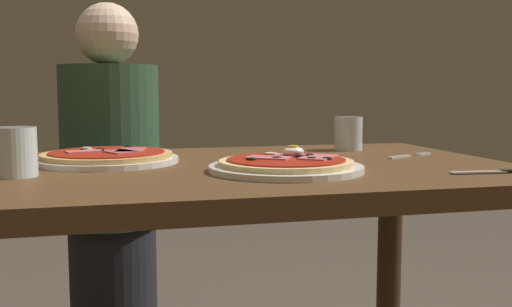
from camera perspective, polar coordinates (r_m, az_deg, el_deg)
The scene contains 8 objects.
dining_table at distance 1.28m, azimuth -3.64°, elevation -6.36°, with size 1.26×0.77×0.74m.
pizza_foreground at distance 1.17m, azimuth 2.92°, elevation -1.11°, with size 0.30×0.30×0.05m.
pizza_across_left at distance 1.35m, azimuth -14.01°, elevation -0.35°, with size 0.31×0.31×0.03m.
water_glass_near at distance 1.59m, azimuth 8.82°, elevation 1.69°, with size 0.07×0.07×0.09m.
water_glass_far at distance 1.18m, azimuth -22.04°, elevation -0.14°, with size 0.08×0.08×0.09m.
fork at distance 1.46m, azimuth 14.17°, elevation -0.23°, with size 0.15×0.08×0.00m.
knife at distance 1.25m, azimuth 22.68°, elevation -1.58°, with size 0.20×0.04×0.01m.
diner_person at distance 2.04m, azimuth -13.64°, elevation -3.66°, with size 0.32×0.32×1.18m.
Camera 1 is at (-0.23, -1.23, 0.90)m, focal length 41.87 mm.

